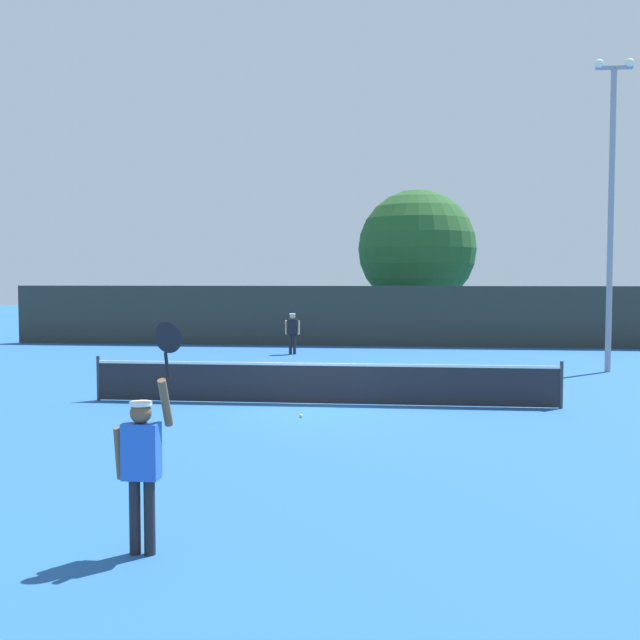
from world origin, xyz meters
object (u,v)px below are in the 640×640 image
at_px(light_pole, 611,198).
at_px(tennis_ball, 301,416).
at_px(player_serving, 143,453).
at_px(parked_car_near, 304,318).
at_px(large_tree, 417,249).
at_px(player_receiving, 292,330).

bearing_deg(light_pole, tennis_ball, -135.19).
distance_m(player_serving, parked_car_near, 32.12).
xyz_separation_m(light_pole, large_tree, (-5.61, 13.34, -1.02)).
bearing_deg(player_serving, tennis_ball, 85.21).
xyz_separation_m(player_serving, large_tree, (3.62, 29.67, 3.30)).
height_order(player_receiving, parked_car_near, parked_car_near).
height_order(player_serving, tennis_ball, player_serving).
xyz_separation_m(light_pole, parked_car_near, (-11.57, 15.70, -4.62)).
bearing_deg(tennis_ball, player_receiving, 98.92).
distance_m(light_pole, large_tree, 14.50).
bearing_deg(player_serving, light_pole, 60.53).
bearing_deg(parked_car_near, light_pole, -57.91).
bearing_deg(tennis_ball, light_pole, 44.81).
relative_size(player_serving, large_tree, 0.34).
bearing_deg(light_pole, parked_car_near, 126.38).
bearing_deg(large_tree, player_receiving, -118.73).
distance_m(player_serving, light_pole, 19.25).
bearing_deg(player_receiving, player_serving, 93.75).
distance_m(player_receiving, light_pole, 12.24).
xyz_separation_m(player_receiving, tennis_ball, (2.01, -12.78, -0.92)).
bearing_deg(large_tree, light_pole, -67.20).
bearing_deg(large_tree, parked_car_near, 158.37).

